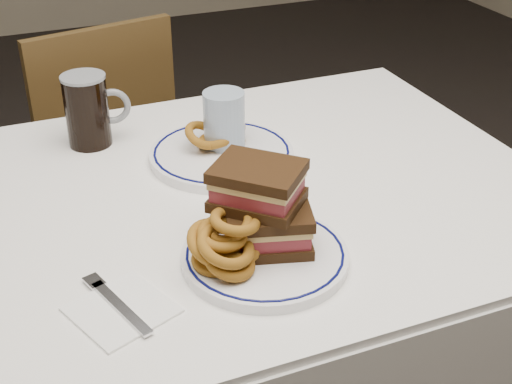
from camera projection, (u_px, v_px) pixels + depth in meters
name	position (u px, v px, depth m)	size (l,w,h in m)	color
dining_table	(201.00, 246.00, 1.30)	(1.27, 0.87, 0.75)	white
chair_far	(97.00, 151.00, 2.03)	(0.46, 0.46, 0.85)	#4B3518
main_plate	(265.00, 256.00, 1.08)	(0.25, 0.25, 0.02)	white
reuben_sandwich	(263.00, 206.00, 1.06)	(0.17, 0.16, 0.13)	black
onion_rings_main	(226.00, 242.00, 1.03)	(0.13, 0.12, 0.09)	brown
ketchup_ramekin	(242.00, 222.00, 1.11)	(0.05, 0.05, 0.03)	silver
beer_mug	(88.00, 110.00, 1.39)	(0.13, 0.09, 0.14)	black
water_glass	(224.00, 123.00, 1.36)	(0.08, 0.08, 0.13)	#96AAC1
far_plate	(222.00, 154.00, 1.36)	(0.28, 0.28, 0.02)	white
onion_rings_far	(218.00, 135.00, 1.37)	(0.13, 0.09, 0.07)	brown
napkin_fork	(120.00, 308.00, 0.98)	(0.16, 0.17, 0.01)	white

